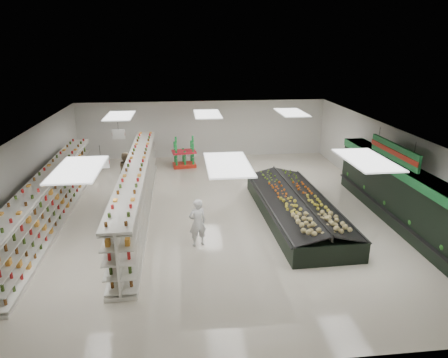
{
  "coord_description": "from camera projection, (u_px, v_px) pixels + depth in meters",
  "views": [
    {
      "loc": [
        -1.25,
        -14.43,
        6.38
      ],
      "look_at": [
        0.37,
        0.33,
        1.23
      ],
      "focal_mm": 32.0,
      "sensor_mm": 36.0,
      "label": 1
    }
  ],
  "objects": [
    {
      "name": "gondola_center",
      "position": [
        138.0,
        191.0,
        15.36
      ],
      "size": [
        0.93,
        11.42,
        1.98
      ],
      "rotation": [
        0.0,
        0.0,
        0.01
      ],
      "color": "white",
      "rests_on": "floor"
    },
    {
      "name": "gondola_left",
      "position": [
        51.0,
        202.0,
        14.42
      ],
      "size": [
        0.95,
        10.91,
        1.89
      ],
      "rotation": [
        0.0,
        0.0,
        0.01
      ],
      "color": "white",
      "rests_on": "floor"
    },
    {
      "name": "soda_endcap",
      "position": [
        184.0,
        153.0,
        21.09
      ],
      "size": [
        1.33,
        0.99,
        1.57
      ],
      "rotation": [
        0.0,
        0.0,
        0.14
      ],
      "color": "#B32414",
      "rests_on": "floor"
    },
    {
      "name": "produce_wall_case",
      "position": [
        396.0,
        189.0,
        14.63
      ],
      "size": [
        0.93,
        8.0,
        2.2
      ],
      "color": "black",
      "rests_on": "floor"
    },
    {
      "name": "aisle_sign_far",
      "position": [
        119.0,
        134.0,
        16.35
      ],
      "size": [
        0.52,
        0.06,
        0.75
      ],
      "color": "white",
      "rests_on": "ceiling"
    },
    {
      "name": "shopper_main",
      "position": [
        197.0,
        223.0,
        12.9
      ],
      "size": [
        0.69,
        0.56,
        1.63
      ],
      "primitive_type": "imported",
      "rotation": [
        0.0,
        0.0,
        3.47
      ],
      "color": "silver",
      "rests_on": "floor"
    },
    {
      "name": "wall_right",
      "position": [
        389.0,
        167.0,
        15.97
      ],
      "size": [
        0.02,
        16.0,
        3.2
      ],
      "primitive_type": "cube",
      "color": "silver",
      "rests_on": "floor"
    },
    {
      "name": "wall_front",
      "position": [
        252.0,
        301.0,
        7.73
      ],
      "size": [
        14.0,
        0.02,
        3.2
      ],
      "primitive_type": "cube",
      "color": "silver",
      "rests_on": "floor"
    },
    {
      "name": "wall_left",
      "position": [
        24.0,
        179.0,
        14.52
      ],
      "size": [
        0.02,
        16.0,
        3.2
      ],
      "primitive_type": "cube",
      "color": "silver",
      "rests_on": "floor"
    },
    {
      "name": "wall_back",
      "position": [
        203.0,
        129.0,
        22.76
      ],
      "size": [
        14.0,
        0.02,
        3.2
      ],
      "primitive_type": "cube",
      "color": "silver",
      "rests_on": "floor"
    },
    {
      "name": "hortifruti_banner",
      "position": [
        394.0,
        152.0,
        14.14
      ],
      "size": [
        0.12,
        3.2,
        0.95
      ],
      "color": "#1E7337",
      "rests_on": "ceiling"
    },
    {
      "name": "shopper_background",
      "position": [
        127.0,
        171.0,
        17.81
      ],
      "size": [
        0.6,
        0.89,
        1.74
      ],
      "primitive_type": "imported",
      "rotation": [
        0.0,
        0.0,
        1.67
      ],
      "color": "#937C5A",
      "rests_on": "floor"
    },
    {
      "name": "ceiling",
      "position": [
        215.0,
        132.0,
        14.72
      ],
      "size": [
        14.0,
        16.0,
        0.02
      ],
      "primitive_type": "cube",
      "color": "white",
      "rests_on": "wall_back"
    },
    {
      "name": "floor",
      "position": [
        216.0,
        211.0,
        15.77
      ],
      "size": [
        16.0,
        16.0,
        0.0
      ],
      "primitive_type": "plane",
      "color": "beige",
      "rests_on": "ground"
    },
    {
      "name": "aisle_sign_near",
      "position": [
        101.0,
        162.0,
        12.6
      ],
      "size": [
        0.52,
        0.06,
        0.75
      ],
      "color": "white",
      "rests_on": "ceiling"
    },
    {
      "name": "produce_island",
      "position": [
        296.0,
        207.0,
        14.98
      ],
      "size": [
        2.69,
        6.98,
        1.03
      ],
      "rotation": [
        0.0,
        0.0,
        0.03
      ],
      "color": "black",
      "rests_on": "floor"
    }
  ]
}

